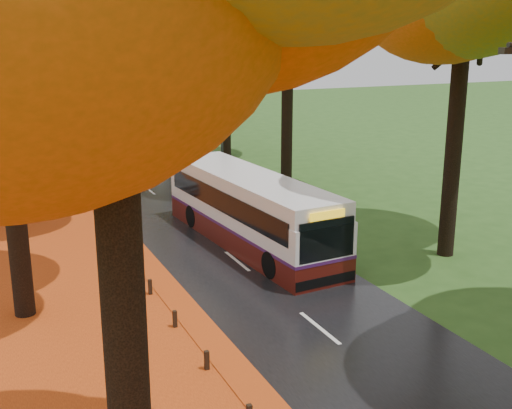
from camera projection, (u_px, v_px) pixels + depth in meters
road at (178, 214)px, 29.60m from camera, size 6.50×90.00×0.04m
centre_line at (178, 213)px, 29.59m from camera, size 0.12×90.00×0.01m
leaf_drift at (112, 221)px, 28.37m from camera, size 0.90×90.00×0.01m
streetlamp_mid at (217, 98)px, 34.34m from camera, size 2.45×0.18×8.00m
streetlamp_far at (122, 74)px, 53.65m from camera, size 2.45×0.18×8.00m
bus at (250, 208)px, 24.99m from camera, size 3.16×10.69×2.77m
car_white at (113, 187)px, 31.96m from camera, size 2.23×3.95×1.27m
car_silver at (87, 164)px, 36.96m from camera, size 2.75×4.65×1.45m
car_dark at (60, 137)px, 46.54m from camera, size 2.03×4.82×1.39m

